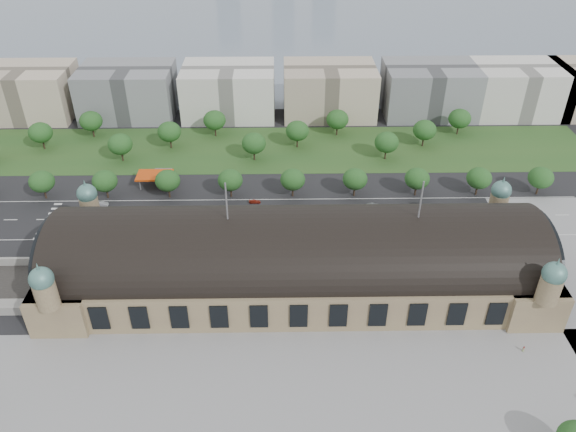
{
  "coord_description": "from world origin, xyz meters",
  "views": [
    {
      "loc": [
        -4.72,
        -133.34,
        116.25
      ],
      "look_at": [
        -2.36,
        18.26,
        14.0
      ],
      "focal_mm": 35.0,
      "sensor_mm": 36.0,
      "label": 1
    }
  ],
  "objects_px": {
    "parked_car_5": "(200,244)",
    "traffic_car_5": "(373,205)",
    "traffic_car_4": "(301,218)",
    "traffic_car_6": "(482,227)",
    "traffic_car_3": "(255,201)",
    "parked_car_4": "(171,238)",
    "bus_west": "(279,227)",
    "parked_car_0": "(61,246)",
    "parked_car_3": "(190,240)",
    "parked_car_2": "(138,241)",
    "petrol_station": "(159,175)",
    "parked_car_6": "(180,240)",
    "traffic_car_1": "(102,204)",
    "bus_east": "(321,230)",
    "bus_mid": "(358,222)",
    "pedestrian_0": "(524,349)",
    "traffic_car_2": "(141,221)",
    "parked_car_1": "(135,244)"
  },
  "relations": [
    {
      "from": "petrol_station",
      "to": "parked_car_3",
      "type": "distance_m",
      "value": 45.06
    },
    {
      "from": "traffic_car_3",
      "to": "parked_car_0",
      "type": "relative_size",
      "value": 1.07
    },
    {
      "from": "parked_car_5",
      "to": "traffic_car_1",
      "type": "bearing_deg",
      "value": -145.52
    },
    {
      "from": "parked_car_1",
      "to": "parked_car_6",
      "type": "height_order",
      "value": "parked_car_1"
    },
    {
      "from": "traffic_car_1",
      "to": "parked_car_6",
      "type": "distance_m",
      "value": 40.69
    },
    {
      "from": "traffic_car_5",
      "to": "parked_car_0",
      "type": "height_order",
      "value": "traffic_car_5"
    },
    {
      "from": "parked_car_5",
      "to": "traffic_car_5",
      "type": "bearing_deg",
      "value": 87.99
    },
    {
      "from": "traffic_car_6",
      "to": "parked_car_4",
      "type": "distance_m",
      "value": 110.92
    },
    {
      "from": "traffic_car_2",
      "to": "parked_car_2",
      "type": "relative_size",
      "value": 1.16
    },
    {
      "from": "parked_car_3",
      "to": "bus_mid",
      "type": "xyz_separation_m",
      "value": [
        59.27,
        8.09,
        1.05
      ]
    },
    {
      "from": "petrol_station",
      "to": "parked_car_6",
      "type": "xyz_separation_m",
      "value": [
        14.06,
        -41.76,
        -2.22
      ]
    },
    {
      "from": "traffic_car_5",
      "to": "pedestrian_0",
      "type": "xyz_separation_m",
      "value": [
        30.91,
        -72.62,
        0.09
      ]
    },
    {
      "from": "traffic_car_2",
      "to": "parked_car_5",
      "type": "xyz_separation_m",
      "value": [
        23.17,
        -14.74,
        0.09
      ]
    },
    {
      "from": "parked_car_1",
      "to": "bus_mid",
      "type": "xyz_separation_m",
      "value": [
        77.94,
        10.54,
        0.96
      ]
    },
    {
      "from": "traffic_car_4",
      "to": "parked_car_1",
      "type": "bearing_deg",
      "value": -73.45
    },
    {
      "from": "parked_car_1",
      "to": "bus_west",
      "type": "distance_m",
      "value": 50.07
    },
    {
      "from": "traffic_car_2",
      "to": "parked_car_0",
      "type": "distance_m",
      "value": 28.51
    },
    {
      "from": "traffic_car_4",
      "to": "parked_car_5",
      "type": "xyz_separation_m",
      "value": [
        -35.22,
        -15.6,
        0.11
      ]
    },
    {
      "from": "bus_east",
      "to": "pedestrian_0",
      "type": "relative_size",
      "value": 7.26
    },
    {
      "from": "parked_car_6",
      "to": "bus_mid",
      "type": "bearing_deg",
      "value": 64.52
    },
    {
      "from": "petrol_station",
      "to": "parked_car_2",
      "type": "height_order",
      "value": "petrol_station"
    },
    {
      "from": "traffic_car_2",
      "to": "parked_car_3",
      "type": "distance_m",
      "value": 22.72
    },
    {
      "from": "petrol_station",
      "to": "traffic_car_4",
      "type": "distance_m",
      "value": 63.58
    },
    {
      "from": "traffic_car_5",
      "to": "bus_east",
      "type": "height_order",
      "value": "bus_east"
    },
    {
      "from": "parked_car_4",
      "to": "bus_west",
      "type": "height_order",
      "value": "bus_west"
    },
    {
      "from": "traffic_car_6",
      "to": "parked_car_5",
      "type": "bearing_deg",
      "value": -85.78
    },
    {
      "from": "traffic_car_2",
      "to": "parked_car_1",
      "type": "xyz_separation_m",
      "value": [
        0.72,
        -14.28,
        0.0
      ]
    },
    {
      "from": "parked_car_0",
      "to": "parked_car_5",
      "type": "bearing_deg",
      "value": 51.05
    },
    {
      "from": "petrol_station",
      "to": "parked_car_4",
      "type": "xyz_separation_m",
      "value": [
        10.72,
        -40.28,
        -2.19
      ]
    },
    {
      "from": "traffic_car_6",
      "to": "parked_car_3",
      "type": "relative_size",
      "value": 1.29
    },
    {
      "from": "parked_car_2",
      "to": "parked_car_3",
      "type": "xyz_separation_m",
      "value": [
        18.11,
        0.46,
        -0.02
      ]
    },
    {
      "from": "parked_car_5",
      "to": "bus_east",
      "type": "height_order",
      "value": "bus_east"
    },
    {
      "from": "traffic_car_3",
      "to": "parked_car_3",
      "type": "relative_size",
      "value": 1.16
    },
    {
      "from": "parked_car_2",
      "to": "bus_west",
      "type": "distance_m",
      "value": 49.25
    },
    {
      "from": "parked_car_5",
      "to": "traffic_car_4",
      "type": "bearing_deg",
      "value": 91.32
    },
    {
      "from": "petrol_station",
      "to": "parked_car_6",
      "type": "relative_size",
      "value": 2.8
    },
    {
      "from": "petrol_station",
      "to": "traffic_car_6",
      "type": "bearing_deg",
      "value": -16.16
    },
    {
      "from": "petrol_station",
      "to": "traffic_car_1",
      "type": "height_order",
      "value": "petrol_station"
    },
    {
      "from": "parked_car_5",
      "to": "parked_car_3",
      "type": "bearing_deg",
      "value": -150.29
    },
    {
      "from": "parked_car_3",
      "to": "parked_car_4",
      "type": "xyz_separation_m",
      "value": [
        -6.99,
        1.09,
        0.12
      ]
    },
    {
      "from": "traffic_car_3",
      "to": "traffic_car_6",
      "type": "height_order",
      "value": "traffic_car_6"
    },
    {
      "from": "traffic_car_1",
      "to": "traffic_car_4",
      "type": "relative_size",
      "value": 1.2
    },
    {
      "from": "traffic_car_1",
      "to": "traffic_car_5",
      "type": "xyz_separation_m",
      "value": [
        103.09,
        -2.77,
        -0.01
      ]
    },
    {
      "from": "traffic_car_4",
      "to": "traffic_car_6",
      "type": "height_order",
      "value": "traffic_car_4"
    },
    {
      "from": "traffic_car_4",
      "to": "petrol_station",
      "type": "bearing_deg",
      "value": -115.0
    },
    {
      "from": "petrol_station",
      "to": "bus_west",
      "type": "distance_m",
      "value": 60.55
    },
    {
      "from": "parked_car_5",
      "to": "traffic_car_3",
      "type": "bearing_deg",
      "value": 124.32
    },
    {
      "from": "parked_car_2",
      "to": "parked_car_4",
      "type": "height_order",
      "value": "parked_car_4"
    },
    {
      "from": "parked_car_0",
      "to": "parked_car_3",
      "type": "relative_size",
      "value": 1.08
    },
    {
      "from": "traffic_car_3",
      "to": "parked_car_5",
      "type": "xyz_separation_m",
      "value": [
        -17.77,
        -27.25,
        0.18
      ]
    }
  ]
}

